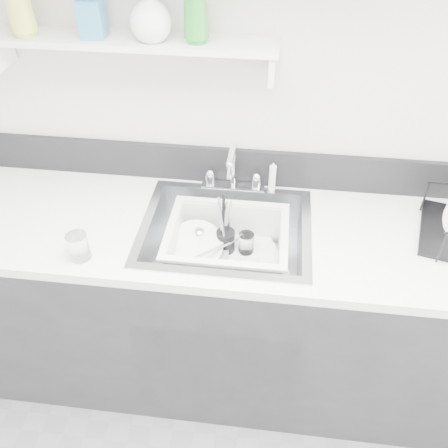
# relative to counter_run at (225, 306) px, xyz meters

# --- Properties ---
(room_shell) EXTENTS (3.50, 3.00, 2.60)m
(room_shell) POSITION_rel_counter_run_xyz_m (0.00, -0.80, 1.22)
(room_shell) COLOR silver
(room_shell) RESTS_ON ground
(counter_run) EXTENTS (3.20, 0.62, 0.92)m
(counter_run) POSITION_rel_counter_run_xyz_m (0.00, 0.00, 0.00)
(counter_run) COLOR #242427
(counter_run) RESTS_ON ground
(backsplash) EXTENTS (3.20, 0.02, 0.16)m
(backsplash) POSITION_rel_counter_run_xyz_m (0.00, 0.30, 0.54)
(backsplash) COLOR black
(backsplash) RESTS_ON counter_run
(sink) EXTENTS (0.64, 0.52, 0.20)m
(sink) POSITION_rel_counter_run_xyz_m (0.00, 0.00, 0.37)
(sink) COLOR silver
(sink) RESTS_ON counter_run
(faucet) EXTENTS (0.26, 0.18, 0.23)m
(faucet) POSITION_rel_counter_run_xyz_m (0.00, 0.25, 0.52)
(faucet) COLOR silver
(faucet) RESTS_ON counter_run
(side_sprayer) EXTENTS (0.03, 0.03, 0.14)m
(side_sprayer) POSITION_rel_counter_run_xyz_m (0.16, 0.25, 0.53)
(side_sprayer) COLOR silver
(side_sprayer) RESTS_ON counter_run
(wall_shelf) EXTENTS (1.00, 0.16, 0.12)m
(wall_shelf) POSITION_rel_counter_run_xyz_m (-0.35, 0.23, 1.05)
(wall_shelf) COLOR silver
(wall_shelf) RESTS_ON room_shell
(wash_tub) EXTENTS (0.57, 0.52, 0.18)m
(wash_tub) POSITION_rel_counter_run_xyz_m (0.01, -0.02, 0.38)
(wash_tub) COLOR silver
(wash_tub) RESTS_ON sink
(plate_stack) EXTENTS (0.27, 0.26, 0.11)m
(plate_stack) POSITION_rel_counter_run_xyz_m (-0.11, -0.01, 0.34)
(plate_stack) COLOR white
(plate_stack) RESTS_ON wash_tub
(utensil_cup) EXTENTS (0.07, 0.07, 0.25)m
(utensil_cup) POSITION_rel_counter_run_xyz_m (-0.01, 0.04, 0.36)
(utensil_cup) COLOR black
(utensil_cup) RESTS_ON wash_tub
(ladle) EXTENTS (0.28, 0.25, 0.08)m
(ladle) POSITION_rel_counter_run_xyz_m (-0.06, 0.01, 0.35)
(ladle) COLOR silver
(ladle) RESTS_ON wash_tub
(tumbler_in_tub) EXTENTS (0.08, 0.08, 0.09)m
(tumbler_in_tub) POSITION_rel_counter_run_xyz_m (0.08, 0.04, 0.35)
(tumbler_in_tub) COLOR white
(tumbler_in_tub) RESTS_ON wash_tub
(tumbler_counter) EXTENTS (0.08, 0.08, 0.10)m
(tumbler_counter) POSITION_rel_counter_run_xyz_m (-0.49, -0.22, 0.51)
(tumbler_counter) COLOR white
(tumbler_counter) RESTS_ON counter_run
(bowl_small) EXTENTS (0.12, 0.12, 0.03)m
(bowl_small) POSITION_rel_counter_run_xyz_m (0.10, -0.06, 0.32)
(bowl_small) COLOR white
(bowl_small) RESTS_ON wash_tub
(soap_bottle_a) EXTENTS (0.11, 0.11, 0.23)m
(soap_bottle_a) POSITION_rel_counter_run_xyz_m (-0.71, 0.21, 1.19)
(soap_bottle_a) COLOR #C6D350
(soap_bottle_a) RESTS_ON wall_shelf
(soap_bottle_b) EXTENTS (0.09, 0.09, 0.18)m
(soap_bottle_b) POSITION_rel_counter_run_xyz_m (-0.47, 0.23, 1.16)
(soap_bottle_b) COLOR teal
(soap_bottle_b) RESTS_ON wall_shelf
(soap_bottle_c) EXTENTS (0.16, 0.16, 0.17)m
(soap_bottle_c) POSITION_rel_counter_run_xyz_m (-0.27, 0.21, 1.16)
(soap_bottle_c) COLOR white
(soap_bottle_c) RESTS_ON wall_shelf
(soap_bottle_d) EXTENTS (0.10, 0.10, 0.22)m
(soap_bottle_d) POSITION_rel_counter_run_xyz_m (-0.12, 0.22, 1.18)
(soap_bottle_d) COLOR #228D26
(soap_bottle_d) RESTS_ON wall_shelf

